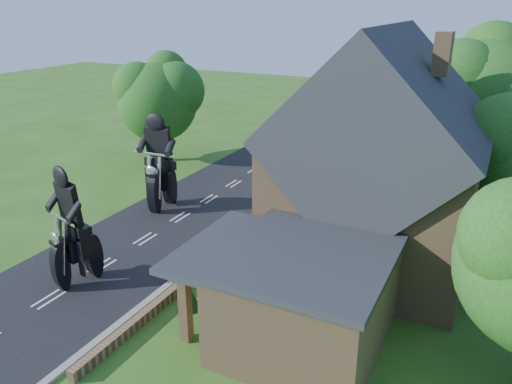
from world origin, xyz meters
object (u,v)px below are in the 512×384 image
at_px(house, 378,169).
at_px(motorcycle_lead, 78,266).
at_px(garden_wall, 240,237).
at_px(motorcycle_follow, 162,195).
at_px(annex, 303,296).

distance_m(house, motorcycle_lead, 13.25).
relative_size(garden_wall, house, 2.15).
xyz_separation_m(garden_wall, motorcycle_follow, (-5.91, 1.64, 0.62)).
height_order(garden_wall, annex, annex).
xyz_separation_m(annex, motorcycle_follow, (-11.48, 7.44, -0.94)).
relative_size(house, motorcycle_lead, 6.15).
relative_size(annex, motorcycle_lead, 4.23).
xyz_separation_m(house, annex, (-0.62, -6.80, -2.58)).
height_order(garden_wall, motorcycle_follow, motorcycle_follow).
height_order(annex, motorcycle_follow, annex).
distance_m(house, motorcycle_follow, 12.62).
relative_size(motorcycle_lead, motorcycle_follow, 0.94).
bearing_deg(motorcycle_follow, garden_wall, 161.53).
xyz_separation_m(garden_wall, motorcycle_lead, (-4.14, -6.49, 0.58)).
bearing_deg(garden_wall, house, 9.17).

